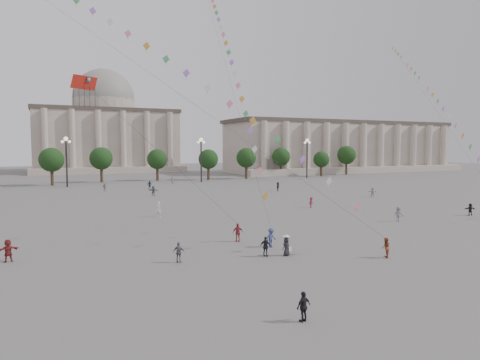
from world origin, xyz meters
name	(u,v)px	position (x,y,z in m)	size (l,w,h in m)	color
ground	(314,258)	(0.00, 0.00, 0.00)	(360.00, 360.00, 0.00)	#585553
hall_east	(342,147)	(75.00, 93.89, 8.43)	(84.00, 26.22, 17.20)	#A39689
hall_central	(105,130)	(0.00, 129.22, 14.23)	(48.30, 34.30, 35.50)	#A39689
tree_row	(132,160)	(0.00, 78.00, 5.39)	(137.12, 5.12, 8.00)	#332719
lamp_post_mid_west	(66,152)	(-15.00, 70.00, 7.35)	(2.00, 0.90, 10.65)	#262628
lamp_post_mid_east	(201,152)	(15.00, 70.00, 7.35)	(2.00, 0.90, 10.65)	#262628
lamp_post_far_east	(307,151)	(45.00, 70.00, 7.35)	(2.00, 0.90, 10.65)	#262628
person_crowd_0	(150,185)	(-0.39, 56.74, 0.93)	(1.09, 0.46, 1.87)	navy
person_crowd_3	(470,209)	(29.32, 9.01, 0.77)	(1.42, 0.45, 1.53)	black
person_crowd_4	(172,181)	(7.31, 68.00, 0.79)	(1.47, 0.47, 1.59)	#B0B0AB
person_crowd_6	(398,214)	(17.99, 9.50, 0.87)	(1.13, 0.65, 1.75)	slate
person_crowd_7	(373,192)	(31.63, 29.24, 0.83)	(1.55, 0.49, 1.67)	beige
person_crowd_8	(311,202)	(15.07, 22.94, 0.75)	(0.97, 0.56, 1.51)	maroon
person_crowd_9	(278,187)	(21.86, 44.64, 0.86)	(1.60, 0.51, 1.73)	#212227
person_crowd_12	(153,191)	(-1.99, 46.29, 0.89)	(1.65, 0.52, 1.77)	#5A5A5E
person_crowd_13	(159,209)	(-6.39, 23.97, 0.95)	(0.69, 0.45, 1.89)	white
person_crowd_16	(104,188)	(-8.93, 57.07, 0.79)	(0.92, 0.38, 1.57)	slate
tourist_0	(238,232)	(-3.08, 7.54, 0.84)	(0.99, 0.41, 1.68)	maroon
tourist_1	(266,247)	(-3.24, 1.81, 0.80)	(0.93, 0.39, 1.59)	black
tourist_2	(8,251)	(-21.52, 8.37, 0.86)	(1.59, 0.51, 1.72)	maroon
tourist_3	(179,252)	(-9.93, 2.93, 0.77)	(0.90, 0.38, 1.54)	slate
tourist_4	(304,307)	(-7.33, -10.00, 0.76)	(0.89, 0.37, 1.52)	black
kite_flyer_0	(386,248)	(5.07, -2.33, 0.79)	(0.77, 0.60, 1.58)	brown
kite_flyer_1	(271,238)	(-1.35, 4.42, 0.83)	(1.07, 0.61, 1.65)	navy
hat_person	(286,246)	(-1.62, 1.40, 0.80)	(0.83, 0.68, 1.69)	black
dragon_kite	(86,93)	(-15.65, 8.77, 12.84)	(7.43, 1.61, 17.54)	#B41E13
kite_train_west	(69,2)	(-16.01, 22.52, 23.85)	(40.11, 46.65, 74.91)	#3F3F3F
kite_train_mid	(215,12)	(5.40, 35.43, 29.07)	(13.46, 58.54, 79.33)	#3F3F3F
kite_train_east	(428,92)	(39.68, 25.61, 17.74)	(26.35, 43.74, 60.43)	#3F3F3F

